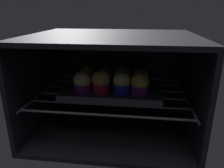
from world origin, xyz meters
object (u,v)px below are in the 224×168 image
at_px(muffin_row1_col1, 104,78).
at_px(muffin_row1_col2, 123,78).
at_px(muffin_row0_col3, 140,84).
at_px(baking_tray, 112,91).
at_px(muffin_row1_col3, 140,79).
at_px(muffin_row0_col1, 101,82).
at_px(muffin_row0_col2, 122,83).
at_px(muffin_row1_col0, 87,77).
at_px(muffin_row0_col0, 82,82).

distance_m(muffin_row1_col1, muffin_row1_col2, 0.07).
bearing_deg(muffin_row0_col3, baking_tray, 159.89).
relative_size(muffin_row0_col3, muffin_row1_col3, 1.11).
xyz_separation_m(muffin_row0_col1, muffin_row0_col3, (0.14, -0.01, -0.00)).
xyz_separation_m(baking_tray, muffin_row1_col3, (0.10, 0.03, 0.04)).
bearing_deg(muffin_row0_col2, muffin_row1_col2, 91.88).
relative_size(muffin_row1_col0, muffin_row1_col1, 1.03).
distance_m(muffin_row0_col1, muffin_row1_col0, 0.10).
bearing_deg(muffin_row0_col0, muffin_row1_col3, 17.78).
bearing_deg(muffin_row1_col1, muffin_row1_col0, -179.73).
height_order(muffin_row1_col0, muffin_row1_col2, muffin_row1_col2).
bearing_deg(muffin_row0_col2, muffin_row1_col3, 45.29).
distance_m(muffin_row0_col0, muffin_row1_col3, 0.22).
relative_size(muffin_row0_col1, muffin_row1_col1, 1.21).
distance_m(muffin_row0_col0, muffin_row1_col0, 0.07).
bearing_deg(muffin_row1_col3, muffin_row1_col2, 177.45).
bearing_deg(muffin_row0_col3, muffin_row1_col2, 132.07).
distance_m(muffin_row0_col0, muffin_row1_col1, 0.10).
xyz_separation_m(baking_tray, muffin_row1_col2, (0.04, 0.04, 0.04)).
relative_size(muffin_row0_col1, muffin_row1_col3, 1.17).
bearing_deg(muffin_row0_col1, muffin_row1_col0, 135.07).
relative_size(muffin_row0_col0, muffin_row0_col1, 0.87).
relative_size(muffin_row1_col2, muffin_row1_col3, 1.05).
distance_m(muffin_row0_col3, muffin_row1_col2, 0.10).
relative_size(muffin_row0_col3, muffin_row1_col1, 1.14).
relative_size(baking_tray, muffin_row0_col3, 4.24).
height_order(baking_tray, muffin_row1_col1, muffin_row1_col1).
bearing_deg(muffin_row0_col0, muffin_row1_col2, 26.23).
xyz_separation_m(muffin_row0_col3, muffin_row1_col3, (0.00, 0.07, -0.00)).
distance_m(muffin_row0_col3, muffin_row1_col0, 0.22).
bearing_deg(muffin_row1_col0, muffin_row0_col1, -44.93).
xyz_separation_m(baking_tray, muffin_row1_col0, (-0.11, 0.04, 0.04)).
height_order(muffin_row0_col1, muffin_row1_col2, muffin_row0_col1).
height_order(muffin_row0_col2, muffin_row1_col0, muffin_row0_col2).
height_order(muffin_row0_col1, muffin_row1_col1, muffin_row0_col1).
bearing_deg(baking_tray, muffin_row0_col3, -20.11).
bearing_deg(muffin_row0_col0, baking_tray, 18.25).
height_order(muffin_row0_col2, muffin_row0_col3, same).
height_order(muffin_row0_col2, muffin_row1_col3, muffin_row0_col2).
bearing_deg(muffin_row1_col3, muffin_row0_col2, -134.71).
bearing_deg(baking_tray, muffin_row1_col0, 160.91).
xyz_separation_m(baking_tray, muffin_row0_col3, (0.10, -0.04, 0.04)).
xyz_separation_m(baking_tray, muffin_row0_col2, (0.04, -0.03, 0.04)).
xyz_separation_m(muffin_row0_col2, muffin_row1_col0, (-0.14, 0.07, -0.00)).
bearing_deg(muffin_row1_col0, baking_tray, -19.09).
height_order(muffin_row0_col0, muffin_row1_col3, muffin_row0_col0).
bearing_deg(muffin_row1_col0, muffin_row0_col0, -89.93).
relative_size(muffin_row1_col1, muffin_row1_col3, 0.97).
distance_m(muffin_row1_col2, muffin_row1_col3, 0.07).
bearing_deg(baking_tray, muffin_row1_col2, 43.64).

